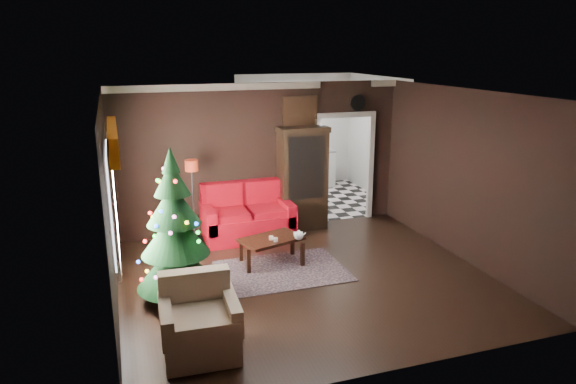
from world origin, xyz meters
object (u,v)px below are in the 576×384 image
object	(u,v)px
loveseat	(248,212)
floor_lamp	(193,201)
wall_clock	(358,103)
christmas_tree	(175,229)
kitchen_table	(308,188)
armchair	(200,318)
coffee_table	(271,250)
curio_cabinet	(302,181)
teapot	(299,235)

from	to	relation	value
loveseat	floor_lamp	world-z (taller)	floor_lamp
wall_clock	christmas_tree	bearing A→B (deg)	-147.17
christmas_tree	kitchen_table	size ratio (longest dim) A/B	2.83
armchair	coffee_table	xyz separation A→B (m)	(1.53, 2.25, -0.23)
curio_cabinet	armchair	xyz separation A→B (m)	(-2.61, -3.77, -0.49)
wall_clock	kitchen_table	xyz separation A→B (m)	(-0.55, 1.25, -2.00)
curio_cabinet	coffee_table	distance (m)	2.00
coffee_table	kitchen_table	size ratio (longest dim) A/B	1.30
armchair	kitchen_table	size ratio (longest dim) A/B	1.19
kitchen_table	christmas_tree	bearing A→B (deg)	-131.61
kitchen_table	armchair	bearing A→B (deg)	-122.09
loveseat	kitchen_table	size ratio (longest dim) A/B	2.27
christmas_tree	armchair	size ratio (longest dim) A/B	2.37
curio_cabinet	teapot	size ratio (longest dim) A/B	11.34
armchair	teapot	size ratio (longest dim) A/B	5.34
kitchen_table	wall_clock	bearing A→B (deg)	-66.25
coffee_table	armchair	bearing A→B (deg)	-124.14
teapot	wall_clock	size ratio (longest dim) A/B	0.52
christmas_tree	wall_clock	xyz separation A→B (m)	(3.89, 2.51, 1.33)
teapot	kitchen_table	world-z (taller)	kitchen_table
floor_lamp	armchair	bearing A→B (deg)	-97.71
loveseat	teapot	bearing A→B (deg)	-73.49
curio_cabinet	christmas_tree	bearing A→B (deg)	-139.10
coffee_table	kitchen_table	bearing A→B (deg)	59.53
teapot	wall_clock	bearing A→B (deg)	45.56
christmas_tree	teapot	size ratio (longest dim) A/B	12.68
floor_lamp	wall_clock	xyz separation A→B (m)	(3.34, 0.46, 1.55)
curio_cabinet	teapot	bearing A→B (deg)	-111.64
floor_lamp	armchair	xyz separation A→B (m)	(-0.47, -3.49, -0.37)
loveseat	coffee_table	size ratio (longest dim) A/B	1.75
christmas_tree	teapot	bearing A→B (deg)	16.11
christmas_tree	coffee_table	world-z (taller)	christmas_tree
floor_lamp	teapot	xyz separation A→B (m)	(1.44, -1.47, -0.30)
loveseat	wall_clock	size ratio (longest dim) A/B	5.31
christmas_tree	teapot	distance (m)	2.14
armchair	coffee_table	world-z (taller)	armchair
loveseat	kitchen_table	world-z (taller)	loveseat
christmas_tree	kitchen_table	bearing A→B (deg)	48.39
coffee_table	kitchen_table	world-z (taller)	kitchen_table
christmas_tree	armchair	world-z (taller)	christmas_tree
curio_cabinet	armchair	size ratio (longest dim) A/B	2.12
wall_clock	kitchen_table	world-z (taller)	wall_clock
floor_lamp	wall_clock	distance (m)	3.71
coffee_table	floor_lamp	bearing A→B (deg)	130.50
floor_lamp	teapot	bearing A→B (deg)	-45.49
christmas_tree	coffee_table	size ratio (longest dim) A/B	2.18
floor_lamp	coffee_table	xyz separation A→B (m)	(1.06, -1.24, -0.60)
teapot	loveseat	bearing A→B (deg)	106.51
floor_lamp	christmas_tree	world-z (taller)	christmas_tree
teapot	kitchen_table	xyz separation A→B (m)	(1.35, 3.18, -0.15)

